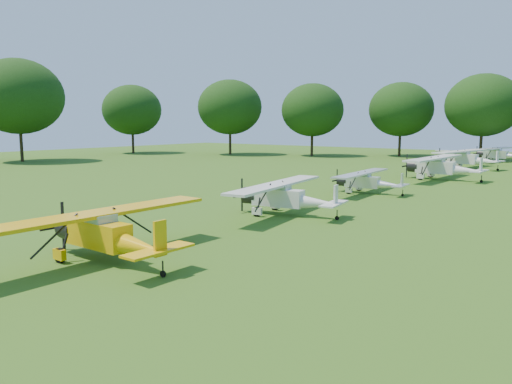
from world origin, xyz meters
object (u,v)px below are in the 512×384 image
aircraft_6 (466,157)px  golf_cart (442,158)px  aircraft_7 (499,153)px  aircraft_4 (368,180)px  aircraft_3 (285,195)px  aircraft_2 (106,231)px  aircraft_5 (441,166)px

aircraft_6 → golf_cart: aircraft_6 is taller
aircraft_7 → golf_cart: (-6.72, -3.96, -0.72)m
aircraft_4 → aircraft_6: bearing=85.3°
aircraft_3 → aircraft_7: 52.40m
aircraft_2 → golf_cart: aircraft_2 is taller
aircraft_2 → aircraft_3: 12.76m
aircraft_5 → aircraft_6: size_ratio=1.00×
aircraft_3 → aircraft_6: 38.78m
aircraft_4 → aircraft_5: aircraft_5 is taller
aircraft_5 → aircraft_3: bearing=-92.2°
aircraft_5 → golf_cart: 24.63m
aircraft_2 → aircraft_6: 51.54m
aircraft_2 → aircraft_5: 37.61m
aircraft_5 → aircraft_6: aircraft_5 is taller
golf_cart → aircraft_6: bearing=-62.3°
aircraft_2 → aircraft_5: (1.81, 37.57, 0.16)m
aircraft_6 → golf_cart: size_ratio=6.06×
aircraft_7 → aircraft_4: bearing=-82.7°
aircraft_2 → aircraft_6: aircraft_6 is taller
aircraft_2 → aircraft_5: aircraft_5 is taller
aircraft_2 → aircraft_5: bearing=88.2°
aircraft_7 → golf_cart: bearing=-140.1°
aircraft_4 → aircraft_5: 13.26m
aircraft_5 → aircraft_7: size_ratio=1.10×
aircraft_2 → aircraft_3: size_ratio=1.02×
aircraft_4 → aircraft_5: bearing=78.9°
golf_cart → aircraft_4: bearing=-85.0°
aircraft_5 → aircraft_4: bearing=-95.7°
aircraft_5 → aircraft_7: 27.57m
aircraft_2 → golf_cart: (-5.14, 61.18, -0.69)m
aircraft_4 → aircraft_7: aircraft_7 is taller
aircraft_5 → golf_cart: (-6.95, 23.61, -0.85)m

